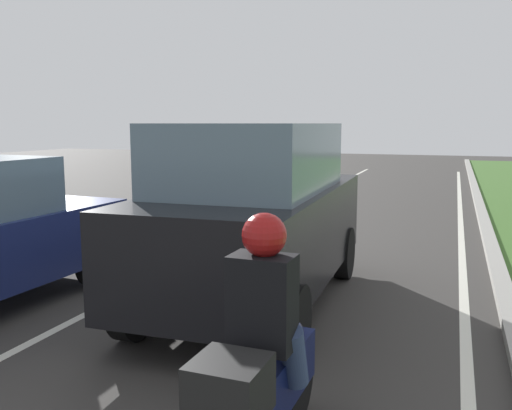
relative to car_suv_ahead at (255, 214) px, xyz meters
The scene contains 7 objects.
ground_plane 5.69m from the car_suv_ahead, 101.27° to the left, with size 60.00×60.00×0.00m, color #383533.
lane_line_center 5.86m from the car_suv_ahead, 108.13° to the left, with size 0.12×32.00×0.01m, color silver.
lane_line_right_edge 6.12m from the car_suv_ahead, 65.31° to the left, with size 0.12×32.00×0.01m, color silver.
curb_right 6.33m from the car_suv_ahead, 61.13° to the left, with size 0.24×48.00×0.12m, color #9E9B93.
car_suv_ahead is the anchor object (origin of this frame).
motorcycle 3.53m from the car_suv_ahead, 69.40° to the right, with size 0.41×1.90×1.01m.
rider_person 3.43m from the car_suv_ahead, 69.07° to the right, with size 0.51×0.41×1.16m.
Camera 1 is at (3.39, 2.20, 2.28)m, focal length 38.65 mm.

